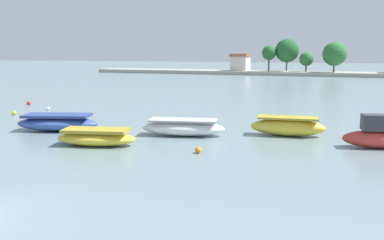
{
  "coord_description": "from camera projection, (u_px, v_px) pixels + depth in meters",
  "views": [
    {
      "loc": [
        10.95,
        -8.8,
        5.23
      ],
      "look_at": [
        2.56,
        13.98,
        1.13
      ],
      "focal_mm": 37.68,
      "sensor_mm": 36.0,
      "label": 1
    }
  ],
  "objects": [
    {
      "name": "moored_boat_1",
      "position": [
        58.0,
        123.0,
        27.09
      ],
      "size": [
        5.83,
        3.53,
        1.12
      ],
      "rotation": [
        0.0,
        0.0,
        0.3
      ],
      "color": "#3856A8",
      "rests_on": "ground"
    },
    {
      "name": "moored_boat_3",
      "position": [
        183.0,
        128.0,
        25.52
      ],
      "size": [
        5.56,
        2.87,
        1.04
      ],
      "rotation": [
        0.0,
        0.0,
        0.21
      ],
      "color": "white",
      "rests_on": "ground"
    },
    {
      "name": "mooring_buoy_3",
      "position": [
        198.0,
        150.0,
        21.08
      ],
      "size": [
        0.33,
        0.33,
        0.33
      ],
      "primitive_type": "sphere",
      "color": "orange",
      "rests_on": "ground"
    },
    {
      "name": "moored_boat_5",
      "position": [
        378.0,
        136.0,
        22.17
      ],
      "size": [
        3.93,
        1.92,
        1.86
      ],
      "rotation": [
        0.0,
        0.0,
        0.18
      ],
      "color": "#C63833",
      "rests_on": "ground"
    },
    {
      "name": "mooring_buoy_4",
      "position": [
        48.0,
        109.0,
        36.63
      ],
      "size": [
        0.31,
        0.31,
        0.31
      ],
      "primitive_type": "sphere",
      "color": "white",
      "rests_on": "ground"
    },
    {
      "name": "moored_boat_2",
      "position": [
        96.0,
        137.0,
        22.83
      ],
      "size": [
        4.84,
        2.75,
        0.95
      ],
      "rotation": [
        0.0,
        0.0,
        0.23
      ],
      "color": "yellow",
      "rests_on": "ground"
    },
    {
      "name": "distant_shoreline",
      "position": [
        310.0,
        65.0,
        91.58
      ],
      "size": [
        97.7,
        8.68,
        8.35
      ],
      "color": "#9E998C",
      "rests_on": "ground"
    },
    {
      "name": "mooring_buoy_2",
      "position": [
        14.0,
        113.0,
        33.85
      ],
      "size": [
        0.37,
        0.37,
        0.37
      ],
      "primitive_type": "sphere",
      "color": "yellow",
      "rests_on": "ground"
    },
    {
      "name": "mooring_buoy_1",
      "position": [
        29.0,
        103.0,
        40.4
      ],
      "size": [
        0.4,
        0.4,
        0.4
      ],
      "primitive_type": "sphere",
      "color": "red",
      "rests_on": "ground"
    },
    {
      "name": "moored_boat_4",
      "position": [
        288.0,
        127.0,
        25.44
      ],
      "size": [
        4.79,
        2.02,
        1.21
      ],
      "rotation": [
        0.0,
        0.0,
        0.11
      ],
      "color": "yellow",
      "rests_on": "ground"
    }
  ]
}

